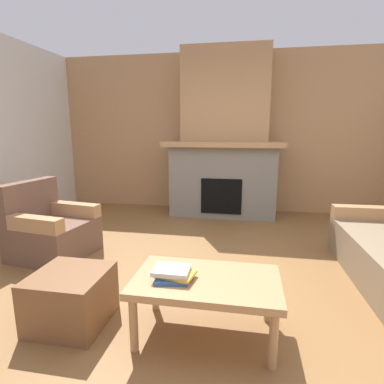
# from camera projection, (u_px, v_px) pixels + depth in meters

# --- Properties ---
(ground) EXTENTS (9.00, 9.00, 0.00)m
(ground) POSITION_uv_depth(u_px,v_px,m) (199.00, 289.00, 2.80)
(ground) COLOR brown
(wall_back_wood_panel) EXTENTS (6.00, 0.12, 2.70)m
(wall_back_wood_panel) POSITION_uv_depth(u_px,v_px,m) (226.00, 133.00, 5.42)
(wall_back_wood_panel) COLOR tan
(wall_back_wood_panel) RESTS_ON ground
(fireplace) EXTENTS (1.90, 0.82, 2.70)m
(fireplace) POSITION_uv_depth(u_px,v_px,m) (224.00, 145.00, 5.10)
(fireplace) COLOR gray
(fireplace) RESTS_ON ground
(armchair) EXTENTS (0.86, 0.86, 0.85)m
(armchair) POSITION_uv_depth(u_px,v_px,m) (50.00, 230.00, 3.51)
(armchair) COLOR brown
(armchair) RESTS_ON ground
(coffee_table) EXTENTS (1.00, 0.60, 0.43)m
(coffee_table) POSITION_uv_depth(u_px,v_px,m) (206.00, 285.00, 2.12)
(coffee_table) COLOR tan
(coffee_table) RESTS_ON ground
(ottoman) EXTENTS (0.52, 0.52, 0.40)m
(ottoman) POSITION_uv_depth(u_px,v_px,m) (71.00, 298.00, 2.29)
(ottoman) COLOR brown
(ottoman) RESTS_ON ground
(book_stack_near_edge) EXTENTS (0.29, 0.25, 0.08)m
(book_stack_near_edge) POSITION_uv_depth(u_px,v_px,m) (173.00, 274.00, 2.09)
(book_stack_near_edge) COLOR #335699
(book_stack_near_edge) RESTS_ON coffee_table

